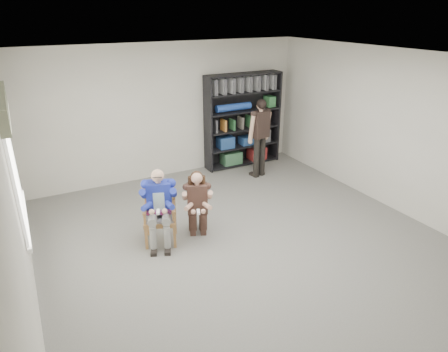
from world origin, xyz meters
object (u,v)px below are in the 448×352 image
armchair (160,215)px  seated_man (159,207)px  kneeling_woman (198,205)px  standing_man (260,139)px  bookshelf (243,120)px

armchair → seated_man: seated_man is taller
kneeling_woman → armchair: bearing=-169.7°
kneeling_woman → standing_man: standing_man is taller
armchair → seated_man: 0.14m
kneeling_woman → standing_man: (2.21, 1.66, 0.29)m
armchair → kneeling_woman: size_ratio=0.84×
bookshelf → standing_man: bookshelf is taller
kneeling_woman → bookshelf: (2.26, 2.48, 0.50)m
seated_man → standing_man: (2.79, 1.54, 0.24)m
seated_man → bookshelf: bookshelf is taller
seated_man → kneeling_woman: bearing=10.3°
armchair → seated_man: size_ratio=0.77×
armchair → kneeling_woman: kneeling_woman is taller
seated_man → standing_man: 3.20m
kneeling_woman → standing_man: bearing=58.9°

